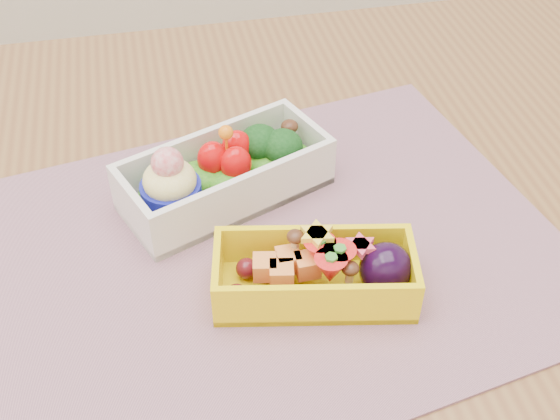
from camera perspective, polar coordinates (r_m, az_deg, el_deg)
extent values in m
cube|color=brown|center=(0.58, -1.00, -5.34)|extent=(1.20, 0.80, 0.04)
cylinder|color=brown|center=(1.24, 21.12, -1.55)|extent=(0.06, 0.06, 0.71)
cube|color=#A06E78|center=(0.57, -0.64, -3.33)|extent=(0.51, 0.42, 0.00)
cube|color=silver|center=(0.60, -4.42, 2.86)|extent=(0.19, 0.14, 0.05)
ellipsoid|color=#5BA922|center=(0.61, -4.39, 2.36)|extent=(0.18, 0.12, 0.02)
cylinder|color=#141997|center=(0.58, -8.66, 0.89)|extent=(0.05, 0.05, 0.03)
sphere|color=red|center=(0.56, -9.05, 3.75)|extent=(0.03, 0.03, 0.03)
ellipsoid|color=red|center=(0.60, -5.41, 4.09)|extent=(0.03, 0.02, 0.03)
ellipsoid|color=red|center=(0.59, -3.56, 3.70)|extent=(0.03, 0.02, 0.03)
ellipsoid|color=red|center=(0.61, -3.48, 5.01)|extent=(0.03, 0.02, 0.03)
sphere|color=orange|center=(0.58, -4.38, 6.23)|extent=(0.01, 0.01, 0.01)
ellipsoid|color=black|center=(0.61, -1.62, 5.48)|extent=(0.04, 0.04, 0.03)
ellipsoid|color=black|center=(0.61, 0.21, 5.10)|extent=(0.04, 0.04, 0.03)
ellipsoid|color=#3F2111|center=(0.63, 0.77, 6.73)|extent=(0.02, 0.02, 0.01)
cube|color=yellow|center=(0.52, 2.79, -5.18)|extent=(0.16, 0.09, 0.04)
ellipsoid|color=#520F18|center=(0.52, -0.54, -6.00)|extent=(0.08, 0.05, 0.02)
cube|color=orange|center=(0.52, 0.40, -4.53)|extent=(0.04, 0.04, 0.02)
cone|color=red|center=(0.52, 3.16, -3.47)|extent=(0.03, 0.03, 0.02)
cone|color=red|center=(0.51, 4.76, -4.13)|extent=(0.03, 0.03, 0.02)
cone|color=red|center=(0.51, 4.06, -4.85)|extent=(0.03, 0.03, 0.02)
cylinder|color=yellow|center=(0.51, 2.99, -1.98)|extent=(0.03, 0.03, 0.01)
cylinder|color=#E53F5B|center=(0.52, 6.48, -2.87)|extent=(0.02, 0.02, 0.01)
ellipsoid|color=#3F2111|center=(0.53, 1.22, -3.23)|extent=(0.01, 0.01, 0.01)
ellipsoid|color=#3F2111|center=(0.51, 5.61, -5.22)|extent=(0.01, 0.01, 0.01)
ellipsoid|color=black|center=(0.53, 8.48, -4.70)|extent=(0.04, 0.04, 0.04)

